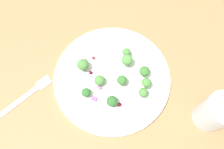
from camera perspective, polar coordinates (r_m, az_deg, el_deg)
name	(u,v)px	position (r cm, az deg, el deg)	size (l,w,h in cm)	color
ground_plane	(108,75)	(57.37, -0.92, -0.12)	(180.00, 180.00, 2.00)	olive
plate	(112,77)	(55.11, 0.00, -0.74)	(28.72, 28.72, 1.70)	white
dressing_pool	(112,77)	(54.70, 0.00, -0.57)	(16.66, 16.66, 0.20)	white
broccoli_floret_0	(122,80)	(52.37, 2.57, -1.45)	(2.40, 2.40, 2.43)	#ADD18E
broccoli_floret_1	(127,60)	(54.24, 3.89, 3.73)	(2.83, 2.83, 2.87)	#8EB77A
broccoli_floret_2	(113,101)	(50.90, 0.30, -6.83)	(2.57, 2.57, 2.60)	#ADD18E
broccoli_floret_3	(83,65)	(54.28, -7.46, 2.50)	(2.90, 2.90, 2.94)	#9EC684
broccoli_floret_4	(86,93)	(52.21, -6.63, -4.62)	(2.18, 2.18, 2.21)	#ADD18E
broccoli_floret_5	(143,93)	(52.41, 7.99, -4.59)	(2.29, 2.29, 2.32)	#9EC684
broccoli_floret_6	(145,71)	(53.84, 8.34, 0.82)	(2.56, 2.56, 2.59)	#8EB77A
broccoli_floret_7	(100,80)	(52.87, -3.17, -1.53)	(2.53, 2.53, 2.56)	#9EC684
broccoli_floret_8	(147,83)	(52.70, 8.83, -2.11)	(2.35, 2.35, 2.38)	#ADD18E
broccoli_floret_9	(126,52)	(56.02, 3.72, 5.73)	(2.19, 2.19, 2.21)	#8EB77A
cranberry_0	(124,79)	(54.05, 3.12, -1.27)	(0.99, 0.99, 0.99)	#4C0A14
cranberry_1	(120,105)	(52.06, 1.93, -7.71)	(0.98, 0.98, 0.98)	#4C0A14
cranberry_2	(93,58)	(56.34, -4.78, 4.27)	(0.74, 0.74, 0.74)	maroon
cranberry_3	(91,71)	(55.17, -5.50, 0.93)	(0.88, 0.88, 0.88)	#4C0A14
onion_bit_0	(94,99)	(52.63, -4.59, -6.20)	(1.32, 1.02, 0.42)	#934C84
onion_bit_1	(84,61)	(56.40, -7.15, 3.47)	(1.03, 1.38, 0.35)	#A35B93
onion_bit_2	(100,87)	(53.45, -3.11, -3.27)	(0.81, 1.17, 0.45)	#934C84
fork	(22,99)	(58.13, -22.00, -5.76)	(12.13, 16.28, 0.50)	silver
water_glass	(216,113)	(53.34, 25.00, -8.82)	(7.11, 7.11, 9.48)	silver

